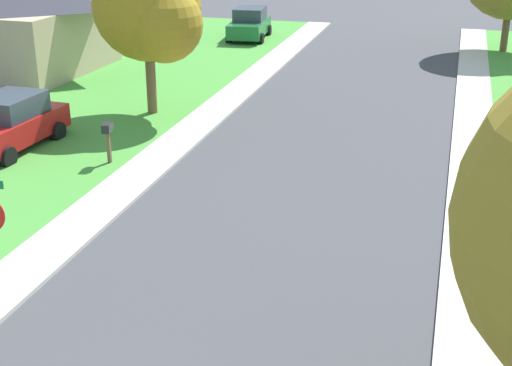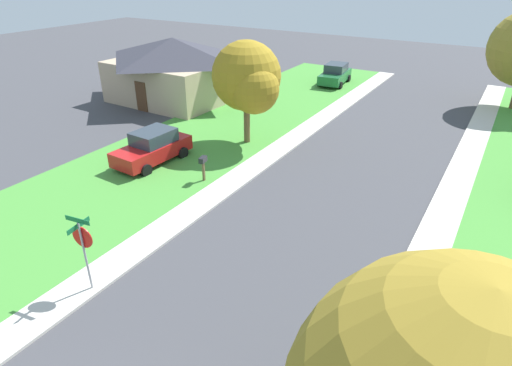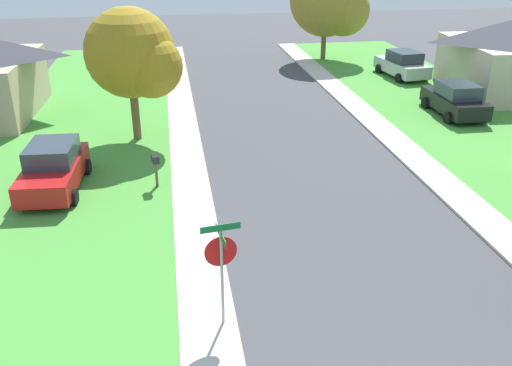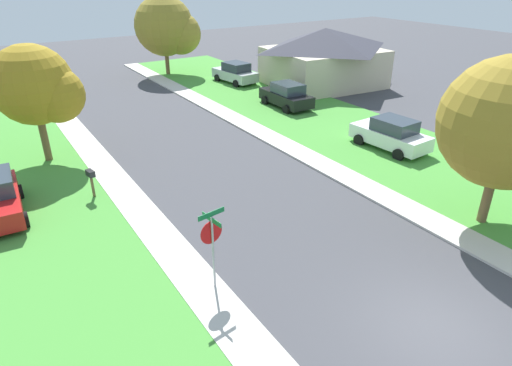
{
  "view_description": "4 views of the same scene",
  "coord_description": "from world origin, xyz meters",
  "px_view_note": "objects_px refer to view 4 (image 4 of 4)",
  "views": [
    {
      "loc": [
        3.88,
        -5.7,
        7.62
      ],
      "look_at": [
        -0.32,
        9.31,
        1.4
      ],
      "focal_mm": 50.8,
      "sensor_mm": 36.0,
      "label": 1
    },
    {
      "loc": [
        5.95,
        -1.84,
        9.64
      ],
      "look_at": [
        -2.28,
        11.8,
        1.4
      ],
      "focal_mm": 30.32,
      "sensor_mm": 36.0,
      "label": 2
    },
    {
      "loc": [
        -5.23,
        -5.71,
        8.62
      ],
      "look_at": [
        -2.73,
        9.79,
        1.4
      ],
      "focal_mm": 38.29,
      "sensor_mm": 36.0,
      "label": 3
    },
    {
      "loc": [
        -9.17,
        -5.1,
        9.1
      ],
      "look_at": [
        -0.76,
        7.98,
        1.4
      ],
      "focal_mm": 30.98,
      "sensor_mm": 36.0,
      "label": 4
    }
  ],
  "objects_px": {
    "car_green_kerbside_mid": "(0,85)",
    "tree_sidewalk_far": "(39,88)",
    "car_silver_near_corner": "(235,73)",
    "stop_sign_far_corner": "(212,237)",
    "car_white_far_down_street": "(391,134)",
    "tree_corner_large": "(168,28)",
    "car_black_driveway_right": "(286,95)",
    "mailbox": "(91,177)",
    "house_right_setback": "(324,56)"
  },
  "relations": [
    {
      "from": "car_white_far_down_street",
      "to": "mailbox",
      "type": "bearing_deg",
      "value": 168.74
    },
    {
      "from": "car_black_driveway_right",
      "to": "tree_sidewalk_far",
      "type": "bearing_deg",
      "value": -175.58
    },
    {
      "from": "car_black_driveway_right",
      "to": "tree_corner_large",
      "type": "xyz_separation_m",
      "value": [
        -2.65,
        14.14,
        3.24
      ]
    },
    {
      "from": "tree_corner_large",
      "to": "car_silver_near_corner",
      "type": "bearing_deg",
      "value": -61.42
    },
    {
      "from": "mailbox",
      "to": "car_green_kerbside_mid",
      "type": "bearing_deg",
      "value": 94.34
    },
    {
      "from": "car_green_kerbside_mid",
      "to": "car_silver_near_corner",
      "type": "height_order",
      "value": "same"
    },
    {
      "from": "car_black_driveway_right",
      "to": "house_right_setback",
      "type": "relative_size",
      "value": 0.45
    },
    {
      "from": "car_silver_near_corner",
      "to": "mailbox",
      "type": "relative_size",
      "value": 3.42
    },
    {
      "from": "car_silver_near_corner",
      "to": "tree_sidewalk_far",
      "type": "distance_m",
      "value": 19.05
    },
    {
      "from": "tree_corner_large",
      "to": "tree_sidewalk_far",
      "type": "bearing_deg",
      "value": -130.38
    },
    {
      "from": "house_right_setback",
      "to": "car_green_kerbside_mid",
      "type": "bearing_deg",
      "value": 154.96
    },
    {
      "from": "car_green_kerbside_mid",
      "to": "tree_sidewalk_far",
      "type": "distance_m",
      "value": 15.81
    },
    {
      "from": "stop_sign_far_corner",
      "to": "tree_sidewalk_far",
      "type": "relative_size",
      "value": 0.47
    },
    {
      "from": "car_green_kerbside_mid",
      "to": "car_white_far_down_street",
      "type": "height_order",
      "value": "same"
    },
    {
      "from": "car_green_kerbside_mid",
      "to": "car_black_driveway_right",
      "type": "relative_size",
      "value": 1.03
    },
    {
      "from": "car_green_kerbside_mid",
      "to": "car_silver_near_corner",
      "type": "bearing_deg",
      "value": -19.61
    },
    {
      "from": "house_right_setback",
      "to": "mailbox",
      "type": "height_order",
      "value": "house_right_setback"
    },
    {
      "from": "stop_sign_far_corner",
      "to": "car_silver_near_corner",
      "type": "xyz_separation_m",
      "value": [
        14.05,
        22.7,
        -1.01
      ]
    },
    {
      "from": "car_black_driveway_right",
      "to": "mailbox",
      "type": "height_order",
      "value": "car_black_driveway_right"
    },
    {
      "from": "car_green_kerbside_mid",
      "to": "car_black_driveway_right",
      "type": "distance_m",
      "value": 21.91
    },
    {
      "from": "tree_corner_large",
      "to": "tree_sidewalk_far",
      "type": "height_order",
      "value": "tree_corner_large"
    },
    {
      "from": "stop_sign_far_corner",
      "to": "car_green_kerbside_mid",
      "type": "bearing_deg",
      "value": 96.26
    },
    {
      "from": "mailbox",
      "to": "house_right_setback",
      "type": "bearing_deg",
      "value": 25.05
    },
    {
      "from": "car_white_far_down_street",
      "to": "car_black_driveway_right",
      "type": "bearing_deg",
      "value": 90.47
    },
    {
      "from": "stop_sign_far_corner",
      "to": "car_green_kerbside_mid",
      "type": "xyz_separation_m",
      "value": [
        -3.16,
        28.83,
        -1.01
      ]
    },
    {
      "from": "tree_corner_large",
      "to": "car_white_far_down_street",
      "type": "bearing_deg",
      "value": -83.39
    },
    {
      "from": "car_green_kerbside_mid",
      "to": "tree_sidewalk_far",
      "type": "xyz_separation_m",
      "value": [
        0.9,
        -15.5,
        2.95
      ]
    },
    {
      "from": "stop_sign_far_corner",
      "to": "house_right_setback",
      "type": "bearing_deg",
      "value": 42.45
    },
    {
      "from": "car_silver_near_corner",
      "to": "tree_sidewalk_far",
      "type": "height_order",
      "value": "tree_sidewalk_far"
    },
    {
      "from": "stop_sign_far_corner",
      "to": "car_silver_near_corner",
      "type": "distance_m",
      "value": 26.71
    },
    {
      "from": "stop_sign_far_corner",
      "to": "car_green_kerbside_mid",
      "type": "distance_m",
      "value": 29.02
    },
    {
      "from": "car_silver_near_corner",
      "to": "mailbox",
      "type": "xyz_separation_m",
      "value": [
        -15.64,
        -14.59,
        0.14
      ]
    },
    {
      "from": "car_black_driveway_right",
      "to": "car_silver_near_corner",
      "type": "xyz_separation_m",
      "value": [
        0.61,
        8.15,
        0.0
      ]
    },
    {
      "from": "tree_sidewalk_far",
      "to": "house_right_setback",
      "type": "relative_size",
      "value": 0.61
    },
    {
      "from": "car_black_driveway_right",
      "to": "car_silver_near_corner",
      "type": "relative_size",
      "value": 0.96
    },
    {
      "from": "tree_corner_large",
      "to": "tree_sidewalk_far",
      "type": "distance_m",
      "value": 20.16
    },
    {
      "from": "car_black_driveway_right",
      "to": "car_silver_near_corner",
      "type": "height_order",
      "value": "same"
    },
    {
      "from": "tree_corner_large",
      "to": "house_right_setback",
      "type": "height_order",
      "value": "tree_corner_large"
    },
    {
      "from": "stop_sign_far_corner",
      "to": "car_white_far_down_street",
      "type": "bearing_deg",
      "value": 20.67
    },
    {
      "from": "car_white_far_down_street",
      "to": "mailbox",
      "type": "height_order",
      "value": "car_white_far_down_street"
    },
    {
      "from": "car_green_kerbside_mid",
      "to": "tree_corner_large",
      "type": "bearing_deg",
      "value": -0.6
    },
    {
      "from": "car_green_kerbside_mid",
      "to": "tree_sidewalk_far",
      "type": "bearing_deg",
      "value": -86.7
    },
    {
      "from": "car_silver_near_corner",
      "to": "tree_corner_large",
      "type": "bearing_deg",
      "value": 118.58
    },
    {
      "from": "tree_sidewalk_far",
      "to": "car_silver_near_corner",
      "type": "bearing_deg",
      "value": 29.86
    },
    {
      "from": "stop_sign_far_corner",
      "to": "house_right_setback",
      "type": "relative_size",
      "value": 0.29
    },
    {
      "from": "stop_sign_far_corner",
      "to": "car_black_driveway_right",
      "type": "relative_size",
      "value": 0.64
    },
    {
      "from": "house_right_setback",
      "to": "tree_sidewalk_far",
      "type": "bearing_deg",
      "value": -167.78
    },
    {
      "from": "car_black_driveway_right",
      "to": "tree_corner_large",
      "type": "height_order",
      "value": "tree_corner_large"
    },
    {
      "from": "car_white_far_down_street",
      "to": "house_right_setback",
      "type": "relative_size",
      "value": 0.46
    },
    {
      "from": "tree_corner_large",
      "to": "house_right_setback",
      "type": "distance_m",
      "value": 14.0
    }
  ]
}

